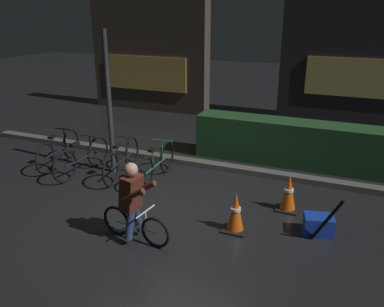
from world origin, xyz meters
The scene contains 15 objects.
ground_plane centered at (0.00, 0.00, 0.00)m, with size 40.00×40.00×0.00m, color black.
sidewalk_curb centered at (0.00, 2.20, 0.06)m, with size 12.00×0.24×0.12m, color #56544F.
hedge_row centered at (1.80, 3.10, 0.49)m, with size 4.80×0.70×0.98m, color #214723.
storefront_left centered at (-3.78, 6.50, 1.77)m, with size 4.06×0.54×3.56m.
storefront_right centered at (3.09, 7.20, 2.56)m, with size 5.32×0.54×5.14m.
street_post centered at (-1.85, 1.20, 1.46)m, with size 0.10×0.10×2.91m, color #2D2D33.
parked_bike_leftmost centered at (-3.16, 1.06, 0.35)m, with size 0.46×1.65×0.76m.
parked_bike_left_mid centered at (-2.38, 0.86, 0.35)m, with size 0.46×1.65×0.76m.
parked_bike_center_left centered at (-1.55, 1.07, 0.35)m, with size 0.46×1.67×0.77m.
parked_bike_center_right centered at (-0.79, 1.14, 0.35)m, with size 0.46×1.69×0.78m.
traffic_cone_near centered at (1.22, -0.10, 0.32)m, with size 0.36×0.36×0.65m.
traffic_cone_far centered at (1.86, 0.90, 0.32)m, with size 0.36×0.36×0.66m.
blue_crate centered at (2.43, 0.30, 0.15)m, with size 0.44×0.32×0.30m, color #193DB7.
cyclist centered at (-0.08, -0.93, 0.63)m, with size 1.19×0.56×1.25m.
closed_umbrella centered at (2.55, 0.05, 0.39)m, with size 0.05×0.05×0.85m, color black.
Camera 1 is at (2.71, -5.40, 3.28)m, focal length 37.32 mm.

